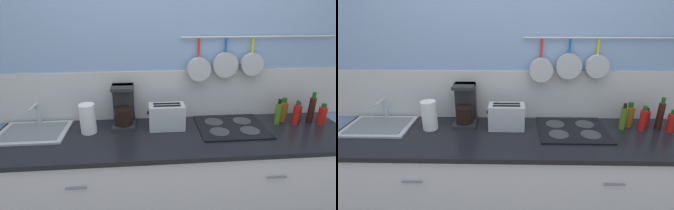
% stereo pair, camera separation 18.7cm
% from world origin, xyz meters
% --- Properties ---
extents(wall_back, '(7.20, 0.16, 2.60)m').
position_xyz_m(wall_back, '(0.00, 0.37, 1.27)').
color(wall_back, '#84A3CC').
rests_on(wall_back, ground_plane).
extents(cabinet_base, '(2.68, 0.64, 0.85)m').
position_xyz_m(cabinet_base, '(0.00, -0.00, 0.42)').
color(cabinet_base, silver).
rests_on(cabinet_base, ground_plane).
extents(countertop, '(2.72, 0.66, 0.03)m').
position_xyz_m(countertop, '(0.00, 0.00, 0.87)').
color(countertop, black).
rests_on(countertop, cabinet_base).
extents(sink_basin, '(0.51, 0.38, 0.20)m').
position_xyz_m(sink_basin, '(-1.07, 0.13, 0.90)').
color(sink_basin, '#B7BABF').
rests_on(sink_basin, countertop).
extents(paper_towel_roll, '(0.12, 0.12, 0.23)m').
position_xyz_m(paper_towel_roll, '(-0.65, 0.10, 1.00)').
color(paper_towel_roll, white).
rests_on(paper_towel_roll, countertop).
extents(coffee_maker, '(0.19, 0.22, 0.33)m').
position_xyz_m(coffee_maker, '(-0.39, 0.23, 1.02)').
color(coffee_maker, '#262628').
rests_on(coffee_maker, countertop).
extents(toaster, '(0.29, 0.15, 0.20)m').
position_xyz_m(toaster, '(-0.05, 0.12, 0.98)').
color(toaster, '#B7BABF').
rests_on(toaster, countertop).
extents(cooktop, '(0.53, 0.45, 0.01)m').
position_xyz_m(cooktop, '(0.46, 0.09, 0.89)').
color(cooktop, black).
rests_on(cooktop, countertop).
extents(bottle_dish_soap, '(0.05, 0.05, 0.21)m').
position_xyz_m(bottle_dish_soap, '(0.86, 0.13, 0.98)').
color(bottle_dish_soap, '#4C721E').
rests_on(bottle_dish_soap, countertop).
extents(bottle_hot_sauce, '(0.07, 0.07, 0.20)m').
position_xyz_m(bottle_hot_sauce, '(0.93, 0.19, 0.97)').
color(bottle_hot_sauce, '#8C5919').
rests_on(bottle_hot_sauce, countertop).
extents(bottle_vinegar, '(0.05, 0.05, 0.20)m').
position_xyz_m(bottle_vinegar, '(1.00, 0.11, 0.97)').
color(bottle_vinegar, red).
rests_on(bottle_vinegar, countertop).
extents(bottle_cooking_wine, '(0.07, 0.07, 0.15)m').
position_xyz_m(bottle_cooking_wine, '(1.07, 0.21, 0.95)').
color(bottle_cooking_wine, red).
rests_on(bottle_cooking_wine, countertop).
extents(bottle_olive_oil, '(0.05, 0.05, 0.26)m').
position_xyz_m(bottle_olive_oil, '(1.14, 0.14, 1.00)').
color(bottle_olive_oil, '#33140F').
rests_on(bottle_olive_oil, countertop).
extents(bottle_sesame_oil, '(0.07, 0.07, 0.18)m').
position_xyz_m(bottle_sesame_oil, '(1.21, 0.09, 0.96)').
color(bottle_sesame_oil, red).
rests_on(bottle_sesame_oil, countertop).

